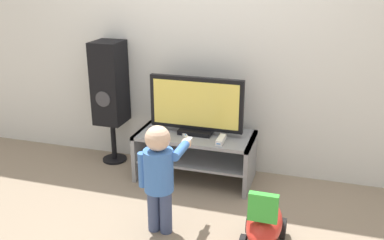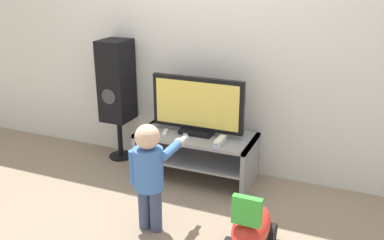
# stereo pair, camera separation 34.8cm
# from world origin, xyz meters

# --- Properties ---
(ground_plane) EXTENTS (16.00, 16.00, 0.00)m
(ground_plane) POSITION_xyz_m (0.00, 0.00, 0.00)
(ground_plane) COLOR gray
(wall_back) EXTENTS (10.00, 0.06, 2.60)m
(wall_back) POSITION_xyz_m (0.00, 0.59, 1.30)
(wall_back) COLOR silver
(wall_back) RESTS_ON ground_plane
(tv_stand) EXTENTS (1.05, 0.51, 0.44)m
(tv_stand) POSITION_xyz_m (0.00, 0.26, 0.29)
(tv_stand) COLOR gray
(tv_stand) RESTS_ON ground_plane
(television) EXTENTS (0.85, 0.20, 0.52)m
(television) POSITION_xyz_m (0.00, 0.28, 0.70)
(television) COLOR black
(television) RESTS_ON tv_stand
(game_console) EXTENTS (0.06, 0.18, 0.05)m
(game_console) POSITION_xyz_m (0.27, 0.13, 0.47)
(game_console) COLOR white
(game_console) RESTS_ON tv_stand
(remote_primary) EXTENTS (0.07, 0.13, 0.03)m
(remote_primary) POSITION_xyz_m (-0.27, 0.16, 0.45)
(remote_primary) COLOR white
(remote_primary) RESTS_ON tv_stand
(remote_secondary) EXTENTS (0.10, 0.13, 0.03)m
(remote_secondary) POSITION_xyz_m (-0.06, 0.15, 0.45)
(remote_secondary) COLOR white
(remote_secondary) RESTS_ON tv_stand
(child) EXTENTS (0.32, 0.47, 0.84)m
(child) POSITION_xyz_m (-0.00, -0.62, 0.49)
(child) COLOR #3F4C72
(child) RESTS_ON ground_plane
(speaker_tower) EXTENTS (0.27, 0.31, 1.21)m
(speaker_tower) POSITION_xyz_m (-0.90, 0.39, 0.79)
(speaker_tower) COLOR black
(speaker_tower) RESTS_ON ground_plane
(ride_on_toy) EXTENTS (0.28, 0.51, 0.49)m
(ride_on_toy) POSITION_xyz_m (0.76, -0.60, 0.19)
(ride_on_toy) COLOR red
(ride_on_toy) RESTS_ON ground_plane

